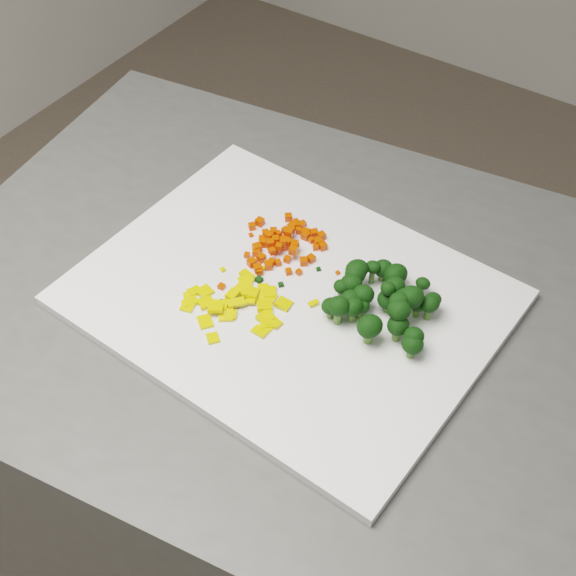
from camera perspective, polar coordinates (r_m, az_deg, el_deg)
The scene contains 150 objects.
counter_block at distance 1.30m, azimuth 1.06°, elevation -14.35°, with size 0.92×0.64×0.90m, color #474745.
cutting_board at distance 0.93m, azimuth 0.00°, elevation -0.68°, with size 0.46×0.36×0.01m, color white.
carrot_pile at distance 0.96m, azimuth -0.42°, elevation 3.48°, with size 0.10×0.10×0.03m, color red, non-canonical shape.
pepper_pile at distance 0.90m, azimuth -3.76°, elevation -0.98°, with size 0.12×0.12×0.02m, color #DFBA0B, non-canonical shape.
broccoli_pile at distance 0.88m, azimuth 6.98°, elevation -0.89°, with size 0.12×0.12×0.06m, color black, non-canonical shape.
carrot_cube_0 at distance 1.00m, azimuth 0.56°, elevation 4.42°, with size 0.01×0.01×0.01m, color red.
carrot_cube_1 at distance 0.95m, azimuth -2.63°, elevation 1.80°, with size 0.01×0.01×0.01m, color red.
carrot_cube_2 at distance 0.97m, azimuth -0.40°, elevation 3.02°, with size 0.01×0.01×0.01m, color red.
carrot_cube_3 at distance 0.96m, azimuth 0.04°, elevation 3.31°, with size 0.01×0.01×0.01m, color red.
carrot_cube_4 at distance 0.98m, azimuth -1.90°, elevation 3.55°, with size 0.01×0.01×0.01m, color red.
carrot_cube_5 at distance 0.98m, azimuth 1.67°, elevation 3.42°, with size 0.01×0.01×0.01m, color red.
carrot_cube_6 at distance 0.98m, azimuth 2.38°, elevation 3.72°, with size 0.01×0.01×0.01m, color red.
carrot_cube_7 at distance 0.95m, azimuth -0.05°, elevation 2.05°, with size 0.01×0.01×0.01m, color red.
carrot_cube_8 at distance 0.96m, azimuth -2.94°, elevation 2.35°, with size 0.01×0.01×0.01m, color red.
carrot_cube_9 at distance 0.94m, azimuth -2.04°, elevation 1.19°, with size 0.01×0.01×0.01m, color red.
carrot_cube_10 at distance 0.94m, azimuth 0.04°, elevation 1.17°, with size 0.01×0.01×0.01m, color red.
carrot_cube_11 at distance 0.98m, azimuth -0.66°, elevation 3.33°, with size 0.01×0.01×0.01m, color red.
carrot_cube_12 at distance 0.95m, azimuth 1.12°, elevation 1.90°, with size 0.01×0.01×0.01m, color red.
carrot_cube_13 at distance 0.95m, azimuth -1.19°, elevation 1.82°, with size 0.01×0.01×0.01m, color red.
carrot_cube_14 at distance 0.95m, azimuth -1.08°, elevation 1.85°, with size 0.01×0.01×0.01m, color red.
carrot_cube_15 at distance 0.98m, azimuth 1.26°, elevation 3.73°, with size 0.01×0.01×0.01m, color red.
carrot_cube_16 at distance 0.97m, azimuth -2.21°, elevation 2.87°, with size 0.01×0.01×0.01m, color red.
carrot_cube_17 at distance 0.95m, azimuth -0.71°, elevation 1.81°, with size 0.01×0.01×0.01m, color red.
carrot_cube_18 at distance 0.98m, azimuth -0.46°, elevation 3.38°, with size 0.01×0.01×0.01m, color red.
carrot_cube_19 at distance 0.97m, azimuth -0.20°, elevation 3.40°, with size 0.01×0.01×0.01m, color red.
carrot_cube_20 at distance 0.99m, azimuth 0.29°, elevation 4.37°, with size 0.01×0.01×0.01m, color red.
carrot_cube_21 at distance 0.98m, azimuth 0.25°, elevation 4.17°, with size 0.01×0.01×0.01m, color red.
carrot_cube_22 at distance 0.95m, azimuth -2.55°, elevation 1.83°, with size 0.01×0.01×0.01m, color red.
carrot_cube_23 at distance 0.96m, azimuth -2.28°, elevation 2.53°, with size 0.01×0.01×0.01m, color red.
carrot_cube_24 at distance 0.98m, azimuth -0.18°, elevation 4.11°, with size 0.01×0.01×0.01m, color red.
carrot_cube_25 at distance 0.95m, azimuth 0.38°, elevation 2.70°, with size 0.01×0.01×0.01m, color red.
carrot_cube_26 at distance 0.98m, azimuth -1.04°, elevation 4.02°, with size 0.01×0.01×0.01m, color red.
carrot_cube_27 at distance 1.00m, azimuth 0.96°, elevation 4.48°, with size 0.01×0.01×0.01m, color red.
carrot_cube_28 at distance 0.95m, azimuth -1.42°, elevation 1.60°, with size 0.01×0.01×0.01m, color red.
carrot_cube_29 at distance 0.95m, azimuth 1.65°, elevation 2.10°, with size 0.01×0.01×0.01m, color red.
carrot_cube_30 at distance 0.97m, azimuth -0.78°, elevation 3.13°, with size 0.01×0.01×0.01m, color red.
carrot_cube_31 at distance 0.96m, azimuth -0.65°, elevation 2.95°, with size 0.01×0.01×0.01m, color red.
carrot_cube_32 at distance 0.97m, azimuth 0.05°, elevation 3.96°, with size 0.01×0.01×0.01m, color red.
carrot_cube_33 at distance 0.96m, azimuth -1.27°, elevation 3.20°, with size 0.01×0.01×0.01m, color red.
carrot_cube_34 at distance 0.99m, azimuth 0.77°, elevation 4.11°, with size 0.01×0.01×0.01m, color red.
carrot_cube_35 at distance 1.00m, azimuth 1.06°, elevation 4.60°, with size 0.01×0.01×0.01m, color red.
carrot_cube_36 at distance 0.98m, azimuth -1.83°, elevation 3.32°, with size 0.01×0.01×0.01m, color red.
carrot_cube_37 at distance 0.97m, azimuth -0.90°, elevation 3.45°, with size 0.01×0.01×0.01m, color red.
carrot_cube_38 at distance 0.94m, azimuth 0.78°, elevation 1.14°, with size 0.01×0.01×0.01m, color red.
carrot_cube_39 at distance 0.97m, azimuth 2.15°, elevation 3.29°, with size 0.01×0.01×0.01m, color red.
carrot_cube_40 at distance 1.01m, azimuth 0.03°, elevation 5.04°, with size 0.01×0.01×0.01m, color red.
carrot_cube_41 at distance 0.96m, azimuth -1.91°, elevation 2.15°, with size 0.01×0.01×0.01m, color red.
carrot_cube_42 at distance 0.99m, azimuth 1.89°, elevation 3.91°, with size 0.01×0.01×0.01m, color red.
carrot_cube_43 at distance 0.99m, azimuth 1.38°, elevation 3.98°, with size 0.01×0.01×0.01m, color red.
carrot_cube_44 at distance 0.94m, azimuth -2.17°, elevation 1.35°, with size 0.01×0.01×0.01m, color red.
carrot_cube_45 at distance 0.95m, azimuth -1.15°, elevation 2.63°, with size 0.01×0.01×0.01m, color red.
carrot_cube_46 at distance 0.94m, azimuth -2.16°, elevation 1.41°, with size 0.01×0.01×0.01m, color red.
carrot_cube_47 at distance 0.97m, azimuth -1.34°, elevation 3.73°, with size 0.01×0.01×0.01m, color red.
carrot_cube_48 at distance 0.99m, azimuth 1.24°, elevation 3.93°, with size 0.01×0.01×0.01m, color red.
carrot_cube_49 at distance 0.96m, azimuth 0.47°, elevation 3.10°, with size 0.01×0.01×0.01m, color red.
carrot_cube_50 at distance 0.97m, azimuth -0.88°, elevation 2.84°, with size 0.01×0.01×0.01m, color red.
carrot_cube_51 at distance 0.97m, azimuth 2.49°, elevation 2.99°, with size 0.01×0.01×0.01m, color red.
carrot_cube_52 at distance 0.97m, azimuth 1.98°, elevation 2.92°, with size 0.01×0.01×0.01m, color red.
carrot_cube_53 at distance 0.97m, azimuth -0.68°, elevation 3.89°, with size 0.01×0.01×0.01m, color red.
carrot_cube_54 at distance 0.96m, azimuth 0.57°, elevation 3.13°, with size 0.01×0.01×0.01m, color red.
carrot_cube_55 at distance 1.00m, azimuth 0.58°, elevation 4.68°, with size 0.01×0.01×0.01m, color red.
carrot_cube_56 at distance 0.97m, azimuth -1.68°, elevation 3.25°, with size 0.01×0.01×0.01m, color red.
carrot_cube_57 at distance 0.96m, azimuth -0.40°, elevation 3.27°, with size 0.01×0.01×0.01m, color red.
carrot_cube_58 at distance 0.96m, azimuth -1.02°, elevation 2.66°, with size 0.01×0.01×0.01m, color red.
carrot_cube_59 at distance 1.00m, azimuth -2.59°, elevation 4.39°, with size 0.01×0.01×0.01m, color red.
carrot_cube_60 at distance 0.98m, azimuth 1.50°, elevation 3.77°, with size 0.01×0.01×0.01m, color red.
carrot_cube_61 at distance 1.00m, azimuth -2.02°, elevation 4.72°, with size 0.01×0.01×0.01m, color red.
carrot_cube_62 at distance 0.99m, azimuth -1.61°, elevation 3.92°, with size 0.01×0.01×0.01m, color red.
carrot_cube_63 at distance 0.97m, azimuth -1.34°, elevation 3.10°, with size 0.01×0.01×0.01m, color red.
carrot_cube_64 at distance 0.96m, azimuth -0.34°, elevation 3.29°, with size 0.01×0.01×0.01m, color red.
pepper_chunk_0 at distance 0.88m, azimuth -1.99°, elevation -3.10°, with size 0.01×0.02×0.00m, color #DFBA0B.
pepper_chunk_1 at distance 0.90m, azimuth -5.15°, elevation -1.41°, with size 0.01×0.02×0.00m, color #DFBA0B.
pepper_chunk_2 at distance 0.91m, azimuth -1.42°, elevation -0.74°, with size 0.02×0.02×0.00m, color #DFBA0B.
pepper_chunk_3 at distance 0.89m, azimuth -1.44°, elevation -2.41°, with size 0.01×0.02×0.00m, color #DFBA0B.
pepper_chunk_4 at distance 0.92m, azimuth -1.25°, elevation -0.32°, with size 0.02×0.01×0.00m, color #DFBA0B.
pepper_chunk_5 at distance 0.93m, azimuth -3.02°, elevation 0.47°, with size 0.02×0.01×0.00m, color #DFBA0B.
pepper_chunk_6 at distance 0.90m, azimuth -5.91°, elevation -2.39°, with size 0.02×0.02×0.00m, color #DFBA0B.
pepper_chunk_7 at distance 0.91m, azimuth -7.18°, elevation -1.36°, with size 0.01×0.01×0.00m, color #DFBA0B.
pepper_chunk_8 at distance 0.91m, azimuth -4.20°, elevation -0.95°, with size 0.01×0.01×0.00m, color #DFBA0B.
pepper_chunk_9 at distance 0.92m, azimuth -7.00°, elevation -0.70°, with size 0.02×0.01×0.00m, color #DFBA0B.
pepper_chunk_10 at distance 0.89m, azimuth -1.56°, elevation -2.54°, with size 0.02×0.01×0.00m, color #DFBA0B.
pepper_chunk_11 at distance 0.94m, azimuth -2.93°, elevation 0.93°, with size 0.02×0.01×0.00m, color #DFBA0B.
pepper_chunk_12 at distance 0.89m, azimuth -1.52°, elevation -2.51°, with size 0.01×0.02×0.00m, color #DFBA0B.
pepper_chunk_13 at distance 0.90m, azimuth -4.06°, elevation -1.91°, with size 0.01×0.01×0.00m, color #DFBA0B.
pepper_chunk_14 at distance 0.88m, azimuth -5.37°, elevation -3.57°, with size 0.01×0.01×0.00m, color #DFBA0B.
pepper_chunk_15 at distance 0.90m, azimuth -3.71°, elevation -1.04°, with size 0.02×0.01×0.00m, color #DFBA0B.
pepper_chunk_16 at distance 0.90m, azimuth -4.43°, elevation -1.94°, with size 0.02×0.02×0.00m, color #DFBA0B.
pepper_chunk_17 at distance 0.91m, azimuth -2.66°, elevation -0.74°, with size 0.02×0.01×0.00m, color #DFBA0B.
pepper_chunk_18 at distance 0.94m, azimuth -3.02°, elevation 0.59°, with size 0.01×0.02×0.00m, color #DFBA0B.
pepper_chunk_19 at distance 0.92m, azimuth -3.40°, elevation -0.05°, with size 0.01×0.01×0.00m, color #DFBA0B.
pepper_chunk_20 at distance 0.91m, azimuth -5.84°, elevation -1.06°, with size 0.02×0.02×0.00m, color #DFBA0B.
pepper_chunk_21 at distance 0.93m, azimuth -6.66°, elevation -0.23°, with size 0.01×0.01×0.00m, color #DFBA0B.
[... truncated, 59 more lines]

